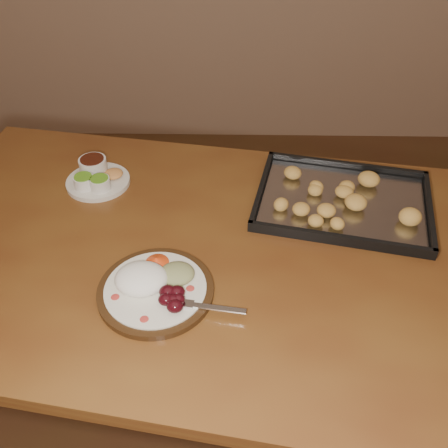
{
  "coord_description": "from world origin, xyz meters",
  "views": [
    {
      "loc": [
        -0.15,
        -0.66,
        1.58
      ],
      "look_at": [
        -0.17,
        0.28,
        0.77
      ],
      "focal_mm": 40.0,
      "sensor_mm": 36.0,
      "label": 1
    }
  ],
  "objects": [
    {
      "name": "dinner_plate",
      "position": [
        -0.31,
        0.07,
        0.77
      ],
      "size": [
        0.32,
        0.25,
        0.06
      ],
      "rotation": [
        0.0,
        0.0,
        -0.53
      ],
      "color": "black",
      "rests_on": "dining_table"
    },
    {
      "name": "condiment_saucer",
      "position": [
        -0.53,
        0.47,
        0.77
      ],
      "size": [
        0.18,
        0.18,
        0.06
      ],
      "rotation": [
        0.0,
        0.0,
        0.16
      ],
      "color": "beige",
      "rests_on": "dining_table"
    },
    {
      "name": "dining_table",
      "position": [
        -0.22,
        0.22,
        0.65
      ],
      "size": [
        1.62,
        1.13,
        0.75
      ],
      "rotation": [
        0.0,
        0.0,
        -0.16
      ],
      "color": "brown",
      "rests_on": "ground"
    },
    {
      "name": "baking_tray",
      "position": [
        0.15,
        0.39,
        0.77
      ],
      "size": [
        0.51,
        0.42,
        0.05
      ],
      "rotation": [
        0.0,
        0.0,
        -0.21
      ],
      "color": "black",
      "rests_on": "dining_table"
    }
  ]
}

